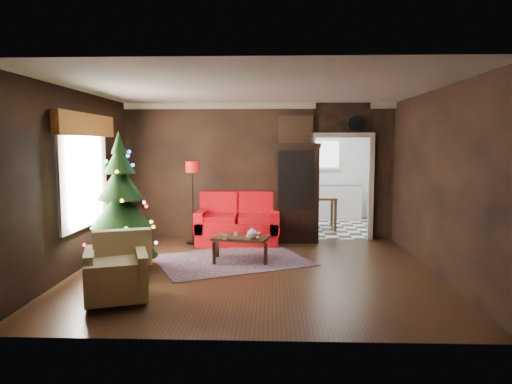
{
  "coord_description": "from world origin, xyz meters",
  "views": [
    {
      "loc": [
        0.28,
        -6.92,
        1.97
      ],
      "look_at": [
        0.0,
        0.9,
        1.15
      ],
      "focal_mm": 32.17,
      "sensor_mm": 36.0,
      "label": 1
    }
  ],
  "objects_px": {
    "armchair": "(116,266)",
    "kitchen_table": "(320,213)",
    "curio_cabinet": "(296,195)",
    "coffee_table": "(241,249)",
    "floor_lamp": "(193,202)",
    "teapot": "(252,234)",
    "christmas_tree": "(121,204)",
    "wall_clock": "(356,124)",
    "loveseat": "(238,218)"
  },
  "relations": [
    {
      "from": "floor_lamp",
      "to": "christmas_tree",
      "type": "distance_m",
      "value": 2.1
    },
    {
      "from": "curio_cabinet",
      "to": "coffee_table",
      "type": "height_order",
      "value": "curio_cabinet"
    },
    {
      "from": "floor_lamp",
      "to": "wall_clock",
      "type": "distance_m",
      "value": 3.62
    },
    {
      "from": "loveseat",
      "to": "wall_clock",
      "type": "relative_size",
      "value": 5.31
    },
    {
      "from": "loveseat",
      "to": "curio_cabinet",
      "type": "bearing_deg",
      "value": 10.83
    },
    {
      "from": "loveseat",
      "to": "christmas_tree",
      "type": "relative_size",
      "value": 0.81
    },
    {
      "from": "loveseat",
      "to": "armchair",
      "type": "height_order",
      "value": "loveseat"
    },
    {
      "from": "christmas_tree",
      "to": "teapot",
      "type": "distance_m",
      "value": 2.12
    },
    {
      "from": "teapot",
      "to": "coffee_table",
      "type": "bearing_deg",
      "value": 132.09
    },
    {
      "from": "armchair",
      "to": "coffee_table",
      "type": "xyz_separation_m",
      "value": [
        1.42,
        2.04,
        -0.24
      ]
    },
    {
      "from": "teapot",
      "to": "kitchen_table",
      "type": "bearing_deg",
      "value": 66.21
    },
    {
      "from": "curio_cabinet",
      "to": "christmas_tree",
      "type": "bearing_deg",
      "value": -140.84
    },
    {
      "from": "floor_lamp",
      "to": "curio_cabinet",
      "type": "bearing_deg",
      "value": 9.52
    },
    {
      "from": "kitchen_table",
      "to": "loveseat",
      "type": "bearing_deg",
      "value": -137.49
    },
    {
      "from": "floor_lamp",
      "to": "wall_clock",
      "type": "relative_size",
      "value": 5.05
    },
    {
      "from": "wall_clock",
      "to": "christmas_tree",
      "type": "bearing_deg",
      "value": -148.4
    },
    {
      "from": "christmas_tree",
      "to": "armchair",
      "type": "relative_size",
      "value": 2.63
    },
    {
      "from": "loveseat",
      "to": "kitchen_table",
      "type": "relative_size",
      "value": 2.27
    },
    {
      "from": "teapot",
      "to": "kitchen_table",
      "type": "height_order",
      "value": "kitchen_table"
    },
    {
      "from": "armchair",
      "to": "teapot",
      "type": "distance_m",
      "value": 2.44
    },
    {
      "from": "coffee_table",
      "to": "teapot",
      "type": "height_order",
      "value": "teapot"
    },
    {
      "from": "armchair",
      "to": "coffee_table",
      "type": "bearing_deg",
      "value": 35.54
    },
    {
      "from": "christmas_tree",
      "to": "curio_cabinet",
      "type": "bearing_deg",
      "value": 39.16
    },
    {
      "from": "coffee_table",
      "to": "floor_lamp",
      "type": "bearing_deg",
      "value": 128.6
    },
    {
      "from": "coffee_table",
      "to": "kitchen_table",
      "type": "height_order",
      "value": "kitchen_table"
    },
    {
      "from": "kitchen_table",
      "to": "curio_cabinet",
      "type": "bearing_deg",
      "value": -114.44
    },
    {
      "from": "floor_lamp",
      "to": "christmas_tree",
      "type": "bearing_deg",
      "value": -111.68
    },
    {
      "from": "teapot",
      "to": "wall_clock",
      "type": "xyz_separation_m",
      "value": [
        2.0,
        2.04,
        1.87
      ]
    },
    {
      "from": "coffee_table",
      "to": "christmas_tree",
      "type": "bearing_deg",
      "value": -160.32
    },
    {
      "from": "loveseat",
      "to": "wall_clock",
      "type": "height_order",
      "value": "wall_clock"
    },
    {
      "from": "teapot",
      "to": "kitchen_table",
      "type": "relative_size",
      "value": 0.25
    },
    {
      "from": "christmas_tree",
      "to": "floor_lamp",
      "type": "bearing_deg",
      "value": 68.32
    },
    {
      "from": "curio_cabinet",
      "to": "floor_lamp",
      "type": "distance_m",
      "value": 2.06
    },
    {
      "from": "armchair",
      "to": "teapot",
      "type": "height_order",
      "value": "armchair"
    },
    {
      "from": "armchair",
      "to": "kitchen_table",
      "type": "distance_m",
      "value": 5.96
    },
    {
      "from": "loveseat",
      "to": "armchair",
      "type": "bearing_deg",
      "value": -110.18
    },
    {
      "from": "floor_lamp",
      "to": "loveseat",
      "type": "bearing_deg",
      "value": 7.8
    },
    {
      "from": "teapot",
      "to": "wall_clock",
      "type": "height_order",
      "value": "wall_clock"
    },
    {
      "from": "curio_cabinet",
      "to": "armchair",
      "type": "relative_size",
      "value": 2.38
    },
    {
      "from": "coffee_table",
      "to": "kitchen_table",
      "type": "bearing_deg",
      "value": 61.77
    },
    {
      "from": "armchair",
      "to": "kitchen_table",
      "type": "xyz_separation_m",
      "value": [
        3.07,
        5.11,
        -0.09
      ]
    },
    {
      "from": "curio_cabinet",
      "to": "wall_clock",
      "type": "bearing_deg",
      "value": 8.53
    },
    {
      "from": "teapot",
      "to": "curio_cabinet",
      "type": "bearing_deg",
      "value": 66.72
    },
    {
      "from": "floor_lamp",
      "to": "kitchen_table",
      "type": "height_order",
      "value": "floor_lamp"
    },
    {
      "from": "curio_cabinet",
      "to": "teapot",
      "type": "height_order",
      "value": "curio_cabinet"
    },
    {
      "from": "curio_cabinet",
      "to": "teapot",
      "type": "xyz_separation_m",
      "value": [
        -0.8,
        -1.86,
        -0.44
      ]
    },
    {
      "from": "floor_lamp",
      "to": "armchair",
      "type": "distance_m",
      "value": 3.38
    },
    {
      "from": "curio_cabinet",
      "to": "armchair",
      "type": "height_order",
      "value": "curio_cabinet"
    },
    {
      "from": "christmas_tree",
      "to": "coffee_table",
      "type": "height_order",
      "value": "christmas_tree"
    },
    {
      "from": "floor_lamp",
      "to": "coffee_table",
      "type": "xyz_separation_m",
      "value": [
        1.03,
        -1.3,
        -0.61
      ]
    }
  ]
}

